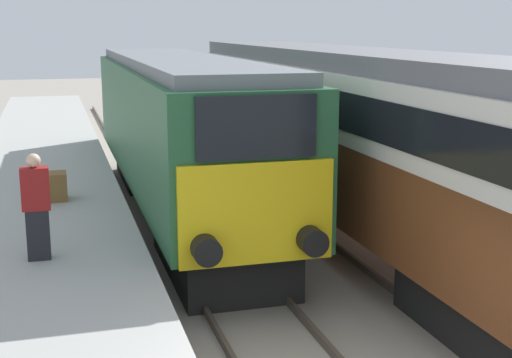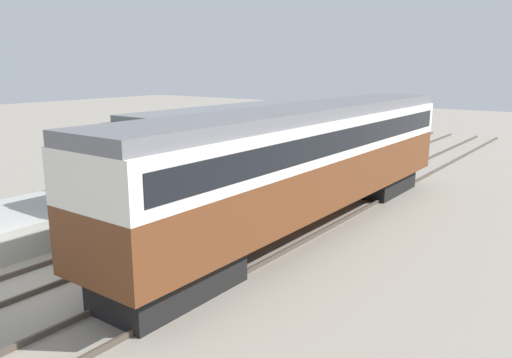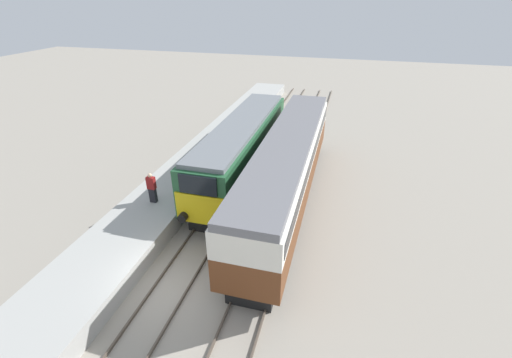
# 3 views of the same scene
# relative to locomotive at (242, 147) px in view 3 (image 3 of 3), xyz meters

# --- Properties ---
(ground_plane) EXTENTS (120.00, 120.00, 0.00)m
(ground_plane) POSITION_rel_locomotive_xyz_m (0.00, -10.33, -2.19)
(ground_plane) COLOR gray
(platform_left) EXTENTS (3.50, 50.00, 0.98)m
(platform_left) POSITION_rel_locomotive_xyz_m (-3.30, -2.33, -1.70)
(platform_left) COLOR #A8A8A3
(platform_left) RESTS_ON ground_plane
(rails_near_track) EXTENTS (1.51, 60.00, 0.14)m
(rails_near_track) POSITION_rel_locomotive_xyz_m (0.00, -5.33, -2.12)
(rails_near_track) COLOR #4C4238
(rails_near_track) RESTS_ON ground_plane
(rails_far_track) EXTENTS (1.50, 60.00, 0.14)m
(rails_far_track) POSITION_rel_locomotive_xyz_m (3.40, -5.33, -2.12)
(rails_far_track) COLOR #4C4238
(rails_far_track) RESTS_ON ground_plane
(locomotive) EXTENTS (2.70, 14.17, 3.93)m
(locomotive) POSITION_rel_locomotive_xyz_m (0.00, 0.00, 0.00)
(locomotive) COLOR black
(locomotive) RESTS_ON ground_plane
(passenger_carriage) EXTENTS (2.75, 17.07, 4.16)m
(passenger_carriage) POSITION_rel_locomotive_xyz_m (3.40, -2.26, 0.31)
(passenger_carriage) COLOR black
(passenger_carriage) RESTS_ON ground_plane
(person_on_platform) EXTENTS (0.44, 0.26, 1.73)m
(person_on_platform) POSITION_rel_locomotive_xyz_m (-3.29, -5.65, -0.35)
(person_on_platform) COLOR black
(person_on_platform) RESTS_ON platform_left
(luggage_crate) EXTENTS (0.70, 0.56, 0.60)m
(luggage_crate) POSITION_rel_locomotive_xyz_m (-3.10, -1.59, -0.91)
(luggage_crate) COLOR brown
(luggage_crate) RESTS_ON platform_left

